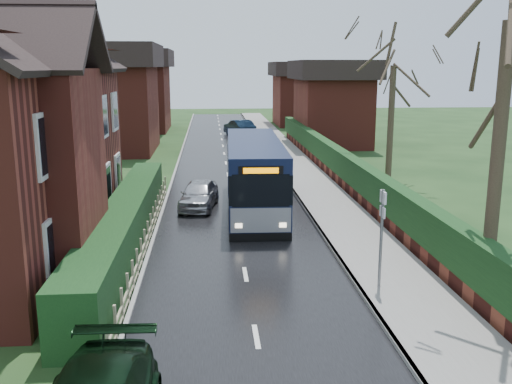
{
  "coord_description": "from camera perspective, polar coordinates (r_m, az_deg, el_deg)",
  "views": [
    {
      "loc": [
        -0.97,
        -13.96,
        6.06
      ],
      "look_at": [
        0.58,
        5.24,
        1.8
      ],
      "focal_mm": 40.0,
      "sensor_mm": 36.0,
      "label": 1
    }
  ],
  "objects": [
    {
      "name": "bus",
      "position": [
        24.47,
        -0.17,
        1.66
      ],
      "size": [
        2.53,
        9.83,
        2.97
      ],
      "rotation": [
        0.0,
        0.0,
        -0.03
      ],
      "color": "#0E1633",
      "rests_on": "ground"
    },
    {
      "name": "ground",
      "position": [
        15.24,
        -0.6,
        -10.95
      ],
      "size": [
        140.0,
        140.0,
        0.0
      ],
      "primitive_type": "plane",
      "color": "#2E4F22",
      "rests_on": "ground"
    },
    {
      "name": "tree_right_far",
      "position": [
        30.86,
        13.65,
        12.98
      ],
      "size": [
        4.52,
        4.52,
        8.72
      ],
      "color": "#3B2F23",
      "rests_on": "ground"
    },
    {
      "name": "tree_house_side",
      "position": [
        28.67,
        -21.95,
        13.3
      ],
      "size": [
        4.07,
        4.07,
        9.25
      ],
      "color": "#362B20",
      "rests_on": "ground"
    },
    {
      "name": "kerb_right",
      "position": [
        25.02,
        4.77,
        -1.43
      ],
      "size": [
        0.12,
        100.0,
        0.14
      ],
      "primitive_type": "cube",
      "color": "gray",
      "rests_on": "ground"
    },
    {
      "name": "kerb_left",
      "position": [
        24.78,
        -9.29,
        -1.73
      ],
      "size": [
        0.12,
        100.0,
        0.1
      ],
      "primitive_type": "cube",
      "color": "gray",
      "rests_on": "ground"
    },
    {
      "name": "pavement",
      "position": [
        25.24,
        7.46,
        -1.37
      ],
      "size": [
        2.5,
        100.0,
        0.14
      ],
      "primitive_type": "cube",
      "color": "slate",
      "rests_on": "ground"
    },
    {
      "name": "bus_stop_sign",
      "position": [
        15.71,
        12.47,
        -3.25
      ],
      "size": [
        0.08,
        0.43,
        2.86
      ],
      "rotation": [
        0.0,
        0.0,
        -0.01
      ],
      "color": "slate",
      "rests_on": "ground"
    },
    {
      "name": "right_wall_hedge",
      "position": [
        25.4,
        10.94,
        0.8
      ],
      "size": [
        0.6,
        50.0,
        1.8
      ],
      "color": "maroon",
      "rests_on": "ground"
    },
    {
      "name": "road",
      "position": [
        24.73,
        -2.23,
        -1.7
      ],
      "size": [
        6.0,
        100.0,
        0.02
      ],
      "primitive_type": "cube",
      "color": "black",
      "rests_on": "ground"
    },
    {
      "name": "car_silver",
      "position": [
        24.92,
        -5.72,
        -0.22
      ],
      "size": [
        1.94,
        3.75,
        1.22
      ],
      "primitive_type": "imported",
      "rotation": [
        0.0,
        0.0,
        -0.14
      ],
      "color": "#B8B9BE",
      "rests_on": "ground"
    },
    {
      "name": "picket_fence",
      "position": [
        19.89,
        -10.75,
        -4.14
      ],
      "size": [
        0.1,
        16.0,
        0.9
      ],
      "primitive_type": null,
      "color": "#958B65",
      "rests_on": "ground"
    },
    {
      "name": "front_hedge",
      "position": [
        19.89,
        -12.94,
        -3.19
      ],
      "size": [
        1.2,
        16.0,
        1.6
      ],
      "primitive_type": "cube",
      "color": "black",
      "rests_on": "ground"
    },
    {
      "name": "car_distant",
      "position": [
        50.74,
        -1.67,
        6.43
      ],
      "size": [
        2.8,
        4.69,
        1.46
      ],
      "primitive_type": "imported",
      "rotation": [
        0.0,
        0.0,
        3.45
      ],
      "color": "black",
      "rests_on": "ground"
    }
  ]
}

